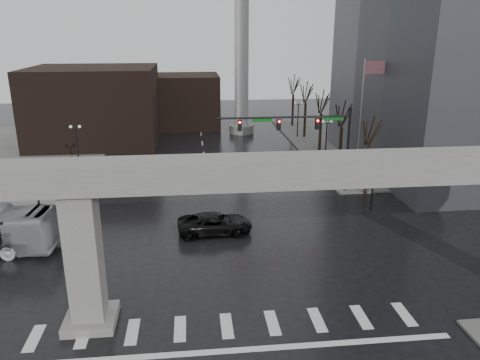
{
  "coord_description": "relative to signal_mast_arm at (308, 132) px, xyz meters",
  "views": [
    {
      "loc": [
        -1.53,
        -21.66,
        14.61
      ],
      "look_at": [
        1.83,
        9.51,
        4.5
      ],
      "focal_mm": 35.0,
      "sensor_mm": 36.0,
      "label": 1
    }
  ],
  "objects": [
    {
      "name": "tree_right_3",
      "position": [
        5.54,
        23.22,
        -2.85
      ],
      "size": [
        1.11,
        1.66,
        8.02
      ],
      "color": "black",
      "rests_on": "ground"
    },
    {
      "name": "signal_mast_arm",
      "position": [
        0.0,
        0.0,
        0.0
      ],
      "size": [
        12.12,
        0.43,
        8.0
      ],
      "color": "black",
      "rests_on": "ground"
    },
    {
      "name": "lamp_right_2",
      "position": [
        4.51,
        23.2,
        -2.36
      ],
      "size": [
        1.22,
        0.32,
        5.11
      ],
      "color": "black",
      "rests_on": "ground"
    },
    {
      "name": "tree_right_0",
      "position": [
        5.54,
        -0.78,
        -3.04
      ],
      "size": [
        1.09,
        1.58,
        7.5
      ],
      "color": "black",
      "rests_on": "ground"
    },
    {
      "name": "lamp_left_0",
      "position": [
        -22.49,
        -4.8,
        -2.36
      ],
      "size": [
        1.22,
        0.32,
        5.11
      ],
      "color": "black",
      "rests_on": "ground"
    },
    {
      "name": "ground",
      "position": [
        -8.99,
        -18.8,
        -5.83
      ],
      "size": [
        160.0,
        160.0,
        0.0
      ],
      "primitive_type": "plane",
      "color": "black",
      "rests_on": "ground"
    },
    {
      "name": "smokestack",
      "position": [
        -2.99,
        27.2,
        7.52
      ],
      "size": [
        3.6,
        3.6,
        30.0
      ],
      "color": "beige",
      "rests_on": "ground"
    },
    {
      "name": "lamp_left_2",
      "position": [
        -22.49,
        23.2,
        -2.36
      ],
      "size": [
        1.22,
        0.32,
        5.11
      ],
      "color": "black",
      "rests_on": "ground"
    },
    {
      "name": "lamp_right_1",
      "position": [
        4.51,
        9.2,
        -2.36
      ],
      "size": [
        1.22,
        0.32,
        5.11
      ],
      "color": "black",
      "rests_on": "ground"
    },
    {
      "name": "tree_right_2",
      "position": [
        5.54,
        15.22,
        -2.91
      ],
      "size": [
        1.1,
        1.63,
        7.85
      ],
      "color": "black",
      "rests_on": "ground"
    },
    {
      "name": "flagpole_assembly",
      "position": [
        6.3,
        3.2,
        1.7
      ],
      "size": [
        2.06,
        0.12,
        12.0
      ],
      "color": "silver",
      "rests_on": "ground"
    },
    {
      "name": "tree_right_1",
      "position": [
        5.54,
        7.22,
        -2.98
      ],
      "size": [
        1.09,
        1.61,
        7.67
      ],
      "color": "black",
      "rests_on": "ground"
    },
    {
      "name": "lamp_right_0",
      "position": [
        4.51,
        -4.8,
        -2.36
      ],
      "size": [
        1.22,
        0.32,
        5.11
      ],
      "color": "black",
      "rests_on": "ground"
    },
    {
      "name": "elevated_guideway",
      "position": [
        -7.73,
        -18.8,
        1.05
      ],
      "size": [
        48.0,
        2.6,
        8.7
      ],
      "color": "gray",
      "rests_on": "ground"
    },
    {
      "name": "lamp_left_1",
      "position": [
        -22.49,
        9.2,
        -2.36
      ],
      "size": [
        1.22,
        0.32,
        5.11
      ],
      "color": "black",
      "rests_on": "ground"
    },
    {
      "name": "pickup_truck",
      "position": [
        -8.93,
        -8.19,
        -5.06
      ],
      "size": [
        5.68,
        2.84,
        1.55
      ],
      "primitive_type": "imported",
      "rotation": [
        0.0,
        0.0,
        1.62
      ],
      "color": "black",
      "rests_on": "ground"
    },
    {
      "name": "building_far_left",
      "position": [
        -22.99,
        23.2,
        -0.83
      ],
      "size": [
        16.0,
        14.0,
        10.0
      ],
      "primitive_type": "cube",
      "color": "black",
      "rests_on": "ground"
    },
    {
      "name": "far_car",
      "position": [
        -13.84,
        7.19,
        -5.16
      ],
      "size": [
        2.32,
        4.18,
        1.35
      ],
      "primitive_type": "imported",
      "rotation": [
        0.0,
        0.0,
        0.19
      ],
      "color": "black",
      "rests_on": "ground"
    },
    {
      "name": "tree_right_4",
      "position": [
        5.54,
        31.22,
        -2.79
      ],
      "size": [
        1.12,
        1.69,
        8.19
      ],
      "color": "black",
      "rests_on": "ground"
    },
    {
      "name": "sidewalk_ne",
      "position": [
        17.01,
        17.2,
        -5.75
      ],
      "size": [
        28.0,
        36.0,
        0.15
      ],
      "primitive_type": "cube",
      "color": "slate",
      "rests_on": "ground"
    },
    {
      "name": "building_far_mid",
      "position": [
        -10.99,
        33.2,
        -1.83
      ],
      "size": [
        10.0,
        10.0,
        8.0
      ],
      "primitive_type": "cube",
      "color": "black",
      "rests_on": "ground"
    }
  ]
}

